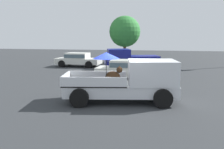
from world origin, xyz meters
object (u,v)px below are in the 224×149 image
object	(u,v)px
pickup_truck_main	(131,81)
parked_sedan_near	(78,59)
pickup_truck_red	(130,59)
parked_sedan_far	(127,69)

from	to	relation	value
pickup_truck_main	parked_sedan_near	world-z (taller)	pickup_truck_main
pickup_truck_main	parked_sedan_near	bearing A→B (deg)	109.05
pickup_truck_red	parked_sedan_near	distance (m)	5.21
pickup_truck_main	parked_sedan_far	world-z (taller)	pickup_truck_main
pickup_truck_main	parked_sedan_near	size ratio (longest dim) A/B	1.21
pickup_truck_main	pickup_truck_red	world-z (taller)	pickup_truck_main
parked_sedan_far	pickup_truck_red	bearing A→B (deg)	95.52
pickup_truck_main	parked_sedan_near	xyz separation A→B (m)	(-6.63, 12.00, -0.22)
pickup_truck_main	pickup_truck_red	xyz separation A→B (m)	(-1.51, 11.08, -0.09)
parked_sedan_far	parked_sedan_near	bearing A→B (deg)	132.57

